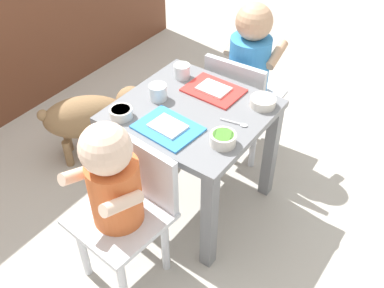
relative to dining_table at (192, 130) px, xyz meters
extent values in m
plane|color=#B2ADA3|center=(0.00, 0.00, -0.37)|extent=(7.00, 7.00, 0.00)
cube|color=slate|center=(0.00, 0.00, 0.08)|extent=(0.50, 0.52, 0.03)
cube|color=slate|center=(-0.22, -0.23, -0.15)|extent=(0.04, 0.04, 0.44)
cube|color=slate|center=(0.22, -0.23, -0.15)|extent=(0.04, 0.04, 0.44)
cube|color=slate|center=(-0.22, 0.23, -0.15)|extent=(0.04, 0.04, 0.44)
cube|color=slate|center=(0.22, 0.23, -0.15)|extent=(0.04, 0.04, 0.44)
cube|color=silver|center=(-0.42, -0.01, -0.09)|extent=(0.30, 0.30, 0.02)
cube|color=silver|center=(-0.29, -0.02, 0.03)|extent=(0.05, 0.27, 0.22)
cylinder|color=#D86633|center=(-0.42, -0.01, 0.03)|extent=(0.16, 0.16, 0.23)
sphere|color=beige|center=(-0.43, -0.01, 0.22)|extent=(0.15, 0.15, 0.15)
cylinder|color=silver|center=(-0.51, 0.10, -0.24)|extent=(0.03, 0.03, 0.28)
cylinder|color=silver|center=(-0.53, -0.10, -0.24)|extent=(0.03, 0.03, 0.28)
cylinder|color=silver|center=(-0.31, 0.08, -0.24)|extent=(0.03, 0.03, 0.28)
cylinder|color=silver|center=(-0.33, -0.12, -0.24)|extent=(0.03, 0.03, 0.28)
cylinder|color=beige|center=(-0.46, 0.08, 0.09)|extent=(0.15, 0.05, 0.09)
cylinder|color=beige|center=(-0.48, -0.10, 0.09)|extent=(0.15, 0.05, 0.09)
cube|color=silver|center=(0.42, 0.01, -0.09)|extent=(0.29, 0.29, 0.02)
cube|color=silver|center=(0.29, 0.00, 0.03)|extent=(0.04, 0.27, 0.22)
cylinder|color=#388CD8|center=(0.42, 0.01, 0.06)|extent=(0.17, 0.17, 0.27)
sphere|color=tan|center=(0.43, 0.01, 0.26)|extent=(0.15, 0.15, 0.15)
cylinder|color=silver|center=(0.52, -0.09, -0.24)|extent=(0.03, 0.03, 0.28)
cylinder|color=silver|center=(0.51, 0.11, -0.24)|extent=(0.03, 0.03, 0.28)
cylinder|color=silver|center=(0.32, -0.10, -0.24)|extent=(0.03, 0.03, 0.28)
cylinder|color=silver|center=(0.31, 0.10, -0.24)|extent=(0.03, 0.03, 0.28)
cylinder|color=tan|center=(0.47, -0.09, 0.12)|extent=(0.15, 0.05, 0.09)
cylinder|color=tan|center=(0.46, 0.10, 0.12)|extent=(0.15, 0.05, 0.09)
ellipsoid|color=olive|center=(-0.04, 0.55, -0.16)|extent=(0.39, 0.37, 0.19)
sphere|color=olive|center=(0.12, 0.41, -0.11)|extent=(0.14, 0.14, 0.14)
sphere|color=black|center=(0.15, 0.38, -0.12)|extent=(0.06, 0.06, 0.06)
torus|color=green|center=(0.09, 0.44, -0.12)|extent=(0.10, 0.11, 0.12)
sphere|color=olive|center=(-0.17, 0.67, -0.12)|extent=(0.05, 0.05, 0.05)
cylinder|color=olive|center=(0.00, 0.45, -0.31)|extent=(0.04, 0.04, 0.13)
cylinder|color=olive|center=(0.07, 0.53, -0.31)|extent=(0.04, 0.04, 0.13)
cylinder|color=olive|center=(-0.15, 0.58, -0.31)|extent=(0.04, 0.04, 0.13)
cylinder|color=olive|center=(-0.08, 0.66, -0.31)|extent=(0.04, 0.04, 0.13)
cube|color=#388CD8|center=(-0.14, 0.00, 0.10)|extent=(0.18, 0.22, 0.01)
cube|color=white|center=(-0.14, 0.00, 0.11)|extent=(0.10, 0.12, 0.01)
cube|color=red|center=(0.14, 0.00, 0.10)|extent=(0.16, 0.21, 0.01)
cube|color=white|center=(0.14, 0.00, 0.11)|extent=(0.09, 0.12, 0.01)
cylinder|color=white|center=(0.15, 0.15, 0.12)|extent=(0.06, 0.06, 0.06)
cylinder|color=silver|center=(0.15, 0.15, 0.11)|extent=(0.05, 0.05, 0.03)
cylinder|color=white|center=(-0.02, 0.14, 0.12)|extent=(0.07, 0.07, 0.06)
cylinder|color=silver|center=(-0.02, 0.14, 0.11)|extent=(0.06, 0.06, 0.04)
cylinder|color=silver|center=(-0.18, 0.17, 0.11)|extent=(0.08, 0.08, 0.03)
cylinder|color=gold|center=(-0.18, 0.17, 0.12)|extent=(0.07, 0.07, 0.01)
cylinder|color=silver|center=(0.16, -0.19, 0.11)|extent=(0.09, 0.09, 0.03)
cylinder|color=#4C8C33|center=(0.16, -0.19, 0.12)|extent=(0.08, 0.08, 0.01)
cylinder|color=silver|center=(-0.10, -0.19, 0.11)|extent=(0.09, 0.09, 0.04)
cylinder|color=#4C8C33|center=(-0.10, -0.19, 0.13)|extent=(0.07, 0.07, 0.01)
cylinder|color=silver|center=(0.01, -0.15, 0.10)|extent=(0.02, 0.07, 0.01)
ellipsoid|color=silver|center=(0.02, -0.20, 0.10)|extent=(0.03, 0.03, 0.01)
camera|label=1|loc=(-1.05, -0.75, 1.04)|focal=41.92mm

